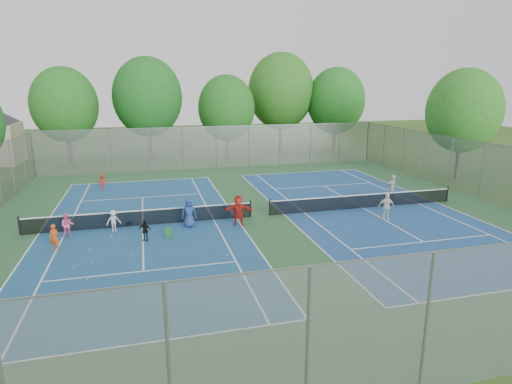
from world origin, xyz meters
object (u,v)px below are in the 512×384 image
net_right (363,201)px  instructor (392,188)px  net_left (142,218)px  ball_crate (129,223)px  ball_hopper (169,233)px

net_right → instructor: 3.18m
net_left → instructor: bearing=4.5°
net_left → ball_crate: 0.89m
net_left → ball_hopper: (1.34, -2.45, -0.18)m
net_left → ball_crate: (-0.77, 0.30, -0.32)m
net_right → ball_crate: 14.78m
net_left → instructor: (16.86, 1.32, 0.45)m
ball_crate → ball_hopper: size_ratio=0.55×
ball_crate → ball_hopper: ball_hopper is taller
net_right → ball_hopper: (-12.66, -2.45, -0.18)m
ball_crate → net_right: bearing=-1.2°
ball_hopper → instructor: size_ratio=0.30×
ball_crate → instructor: 17.68m
ball_hopper → ball_crate: bearing=127.5°
ball_crate → ball_hopper: 3.47m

